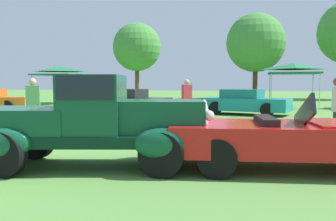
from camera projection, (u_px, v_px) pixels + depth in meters
name	position (u px, v px, depth m)	size (l,w,h in m)	color
ground_plane	(55.00, 163.00, 7.11)	(120.00, 120.00, 0.00)	#568C3D
feature_pickup_truck	(90.00, 121.00, 6.73)	(4.61, 2.56, 1.70)	black
neighbor_convertible	(296.00, 138.00, 6.57)	(4.52, 2.29, 1.40)	red
show_car_charcoal	(128.00, 101.00, 18.40)	(4.30, 2.37, 1.22)	#28282D
show_car_teal	(245.00, 102.00, 17.75)	(4.43, 2.72, 1.22)	teal
spectator_near_truck	(33.00, 103.00, 11.31)	(0.47, 0.40, 1.69)	#283351
spectator_by_row	(187.00, 97.00, 15.84)	(0.46, 0.43, 1.69)	#9E998E
canopy_tent_left_field	(60.00, 70.00, 26.59)	(3.11, 3.11, 2.71)	#B7B7BC
canopy_tent_center_field	(293.00, 68.00, 21.89)	(2.90, 2.90, 2.71)	#B7B7BC
treeline_far_left	(137.00, 47.00, 38.34)	(5.04, 5.04, 7.75)	brown
treeline_mid_left	(256.00, 43.00, 33.63)	(5.38, 5.38, 7.86)	#47331E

